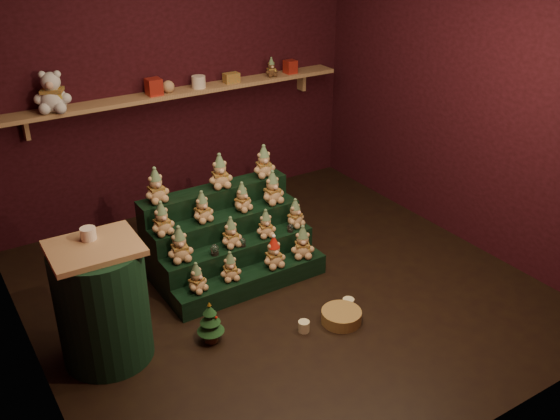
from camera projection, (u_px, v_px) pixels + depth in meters
ground at (282, 290)px, 5.38m from camera, size 4.00×4.00×0.00m
back_wall at (173, 78)px, 6.30m from camera, size 4.00×0.10×2.80m
front_wall at (497, 251)px, 3.21m from camera, size 4.00×0.10×2.80m
right_wall at (469, 96)px, 5.74m from camera, size 0.10×4.00×2.80m
back_shelf at (181, 92)px, 6.22m from camera, size 3.60×0.26×0.24m
riser_tier_front at (252, 282)px, 5.33m from camera, size 1.40×0.22×0.18m
riser_tier_midfront at (239, 261)px, 5.46m from camera, size 1.40×0.22×0.36m
riser_tier_midback at (227, 242)px, 5.59m from camera, size 1.40×0.22×0.54m
riser_tier_back at (215, 223)px, 5.71m from camera, size 1.40×0.22×0.72m
teddy_0 at (196, 278)px, 4.99m from camera, size 0.23×0.22×0.25m
teddy_1 at (230, 266)px, 5.15m from camera, size 0.21×0.20×0.25m
teddy_2 at (274, 252)px, 5.33m from camera, size 0.21×0.19×0.28m
teddy_3 at (303, 242)px, 5.47m from camera, size 0.27×0.26×0.29m
teddy_4 at (179, 244)px, 5.07m from camera, size 0.24×0.22×0.30m
teddy_5 at (231, 232)px, 5.28m from camera, size 0.20×0.18×0.27m
teddy_6 at (266, 223)px, 5.44m from camera, size 0.21×0.19×0.25m
teddy_7 at (295, 213)px, 5.61m from camera, size 0.23×0.22×0.26m
teddy_8 at (162, 218)px, 5.10m from camera, size 0.22×0.20×0.28m
teddy_9 at (202, 207)px, 5.31m from camera, size 0.22×0.20×0.27m
teddy_10 at (242, 197)px, 5.49m from camera, size 0.24×0.23×0.26m
teddy_11 at (272, 187)px, 5.62m from camera, size 0.23×0.21×0.30m
teddy_12 at (156, 185)px, 5.23m from camera, size 0.22×0.20×0.30m
teddy_13 at (220, 171)px, 5.50m from camera, size 0.24×0.23×0.30m
teddy_14 at (264, 161)px, 5.72m from camera, size 0.24×0.22×0.29m
snow_globe_a at (215, 250)px, 5.19m from camera, size 0.07×0.07×0.09m
snow_globe_b at (243, 242)px, 5.32m from camera, size 0.06×0.06×0.08m
snow_globe_c at (290, 228)px, 5.55m from camera, size 0.06×0.06×0.08m
side_table at (102, 303)px, 4.41m from camera, size 0.65×0.65×0.93m
table_ornament at (88, 234)px, 4.26m from camera, size 0.11×0.11×0.09m
mini_christmas_tree at (210, 322)px, 4.69m from camera, size 0.21×0.21×0.36m
mug_left at (304, 326)px, 4.85m from camera, size 0.09×0.09×0.09m
mug_right at (348, 304)px, 5.11m from camera, size 0.10×0.10×0.10m
wicker_basket at (341, 316)px, 4.95m from camera, size 0.36×0.36×0.10m
white_bear at (51, 86)px, 5.48m from camera, size 0.42×0.40×0.46m
brown_bear at (271, 67)px, 6.63m from camera, size 0.16×0.14×0.20m
gift_tin_red_a at (154, 87)px, 6.01m from camera, size 0.14×0.14×0.16m
gift_tin_cream at (199, 82)px, 6.25m from camera, size 0.14×0.14×0.12m
gift_tin_red_b at (290, 67)px, 6.77m from camera, size 0.12×0.12×0.14m
shelf_plush_ball at (168, 87)px, 6.09m from camera, size 0.12×0.12×0.12m
scarf_gift_box at (231, 78)px, 6.43m from camera, size 0.16×0.10×0.10m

